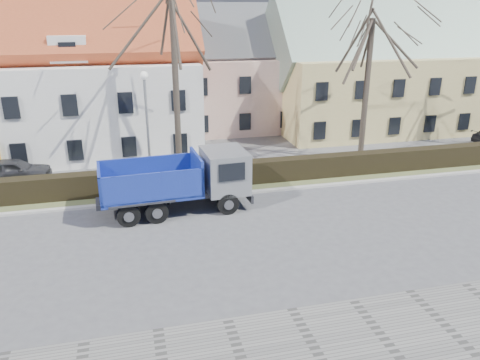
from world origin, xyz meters
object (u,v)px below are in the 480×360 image
object	(u,v)px
streetlight	(148,130)
parked_car_a	(14,170)
dump_truck	(170,183)
cart_frame	(161,198)

from	to	relation	value
streetlight	parked_car_a	xyz separation A→B (m)	(-7.70, 2.61, -2.56)
dump_truck	cart_frame	distance (m)	1.64
parked_car_a	streetlight	bearing A→B (deg)	-107.68
cart_frame	parked_car_a	size ratio (longest dim) A/B	0.17
streetlight	cart_frame	xyz separation A→B (m)	(0.34, -2.76, -2.94)
streetlight	parked_car_a	size ratio (longest dim) A/B	1.58
parked_car_a	dump_truck	bearing A→B (deg)	-126.15
streetlight	parked_car_a	world-z (taller)	streetlight
cart_frame	streetlight	bearing A→B (deg)	96.97
dump_truck	cart_frame	size ratio (longest dim) A/B	10.67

